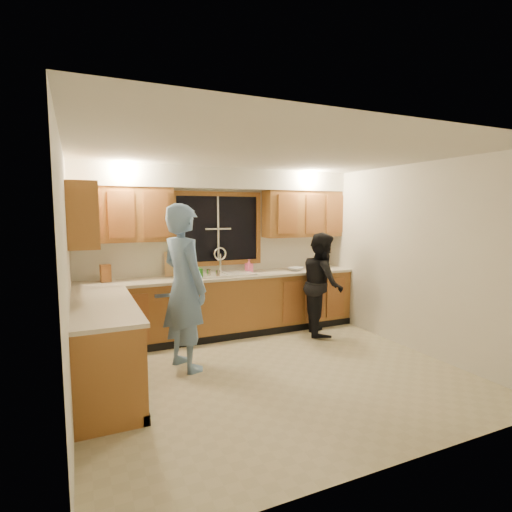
{
  "coord_description": "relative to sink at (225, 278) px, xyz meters",
  "views": [
    {
      "loc": [
        -2.01,
        -3.99,
        1.87
      ],
      "look_at": [
        0.09,
        0.65,
        1.3
      ],
      "focal_mm": 28.0,
      "sensor_mm": 36.0,
      "label": 1
    }
  ],
  "objects": [
    {
      "name": "soap_bottle",
      "position": [
        0.44,
        0.09,
        0.16
      ],
      "size": [
        0.11,
        0.12,
        0.21
      ],
      "primitive_type": "imported",
      "rotation": [
        0.0,
        0.0,
        0.25
      ],
      "color": "#FA5F97",
      "rests_on": "countertop_back"
    },
    {
      "name": "base_cabinets_back",
      "position": [
        0.0,
        -0.0,
        -0.42
      ],
      "size": [
        4.2,
        0.6,
        0.88
      ],
      "primitive_type": "cube",
      "color": "#A2672F",
      "rests_on": "ground"
    },
    {
      "name": "countertop_back",
      "position": [
        0.0,
        -0.02,
        0.04
      ],
      "size": [
        4.2,
        0.63,
        0.04
      ],
      "primitive_type": "cube",
      "color": "beige",
      "rests_on": "base_cabinets_back"
    },
    {
      "name": "wall_right",
      "position": [
        2.1,
        -1.6,
        0.39
      ],
      "size": [
        0.0,
        3.8,
        3.8
      ],
      "primitive_type": "plane",
      "rotation": [
        1.57,
        0.0,
        -1.57
      ],
      "color": "silver",
      "rests_on": "ground"
    },
    {
      "name": "wall_left",
      "position": [
        -2.1,
        -1.6,
        0.39
      ],
      "size": [
        0.0,
        3.8,
        3.8
      ],
      "primitive_type": "plane",
      "rotation": [
        1.57,
        0.0,
        1.57
      ],
      "color": "silver",
      "rests_on": "ground"
    },
    {
      "name": "floor",
      "position": [
        0.0,
        -1.6,
        -0.86
      ],
      "size": [
        4.2,
        4.2,
        0.0
      ],
      "primitive_type": "plane",
      "color": "#C0B693",
      "rests_on": "ground"
    },
    {
      "name": "dishwasher",
      "position": [
        -0.85,
        -0.01,
        -0.45
      ],
      "size": [
        0.6,
        0.56,
        0.82
      ],
      "primitive_type": "cube",
      "color": "white",
      "rests_on": "floor"
    },
    {
      "name": "wall_back",
      "position": [
        0.0,
        0.3,
        0.39
      ],
      "size": [
        4.2,
        0.0,
        4.2
      ],
      "primitive_type": "plane",
      "rotation": [
        1.57,
        0.0,
        0.0
      ],
      "color": "silver",
      "rests_on": "ground"
    },
    {
      "name": "soffit",
      "position": [
        0.0,
        0.12,
        1.49
      ],
      "size": [
        4.2,
        0.35,
        0.3
      ],
      "primitive_type": "cube",
      "color": "white",
      "rests_on": "wall_back"
    },
    {
      "name": "can_right",
      "position": [
        -0.18,
        -0.23,
        0.11
      ],
      "size": [
        0.08,
        0.08,
        0.11
      ],
      "primitive_type": "cylinder",
      "rotation": [
        0.0,
        0.0,
        -0.36
      ],
      "color": "#B7A68C",
      "rests_on": "countertop_back"
    },
    {
      "name": "cutting_board",
      "position": [
        -0.71,
        0.22,
        0.23
      ],
      "size": [
        0.28,
        0.13,
        0.35
      ],
      "primitive_type": "cube",
      "rotation": [
        -0.21,
        0.0,
        -0.13
      ],
      "color": "tan",
      "rests_on": "countertop_back"
    },
    {
      "name": "window_frame",
      "position": [
        0.0,
        0.29,
        0.74
      ],
      "size": [
        1.44,
        0.03,
        1.14
      ],
      "color": "black",
      "rests_on": "wall_back"
    },
    {
      "name": "can_left",
      "position": [
        -0.28,
        -0.1,
        0.11
      ],
      "size": [
        0.07,
        0.07,
        0.11
      ],
      "primitive_type": "cylinder",
      "rotation": [
        0.0,
        0.0,
        -0.21
      ],
      "color": "#B7A68C",
      "rests_on": "countertop_back"
    },
    {
      "name": "base_cabinets_left",
      "position": [
        -1.8,
        -1.25,
        -0.42
      ],
      "size": [
        0.6,
        1.9,
        0.88
      ],
      "primitive_type": "cube",
      "color": "#A2672F",
      "rests_on": "ground"
    },
    {
      "name": "stove",
      "position": [
        -1.8,
        -1.82,
        -0.41
      ],
      "size": [
        0.58,
        0.75,
        0.9
      ],
      "primitive_type": "cube",
      "color": "white",
      "rests_on": "floor"
    },
    {
      "name": "ceiling",
      "position": [
        0.0,
        -1.6,
        1.64
      ],
      "size": [
        4.2,
        4.2,
        0.0
      ],
      "primitive_type": "plane",
      "rotation": [
        3.14,
        0.0,
        0.0
      ],
      "color": "silver"
    },
    {
      "name": "countertop_left",
      "position": [
        -1.79,
        -1.25,
        0.04
      ],
      "size": [
        0.63,
        1.9,
        0.04
      ],
      "primitive_type": "cube",
      "color": "beige",
      "rests_on": "base_cabinets_left"
    },
    {
      "name": "sink",
      "position": [
        0.0,
        0.0,
        0.0
      ],
      "size": [
        0.86,
        0.52,
        0.57
      ],
      "color": "silver",
      "rests_on": "countertop_back"
    },
    {
      "name": "knife_block",
      "position": [
        -1.67,
        0.09,
        0.17
      ],
      "size": [
        0.14,
        0.13,
        0.24
      ],
      "primitive_type": "cube",
      "rotation": [
        0.0,
        0.0,
        0.15
      ],
      "color": "#A15F2C",
      "rests_on": "countertop_back"
    },
    {
      "name": "upper_cabinets_right",
      "position": [
        1.43,
        0.13,
        0.96
      ],
      "size": [
        1.35,
        0.33,
        0.75
      ],
      "primitive_type": "cube",
      "color": "#A2672F",
      "rests_on": "wall_back"
    },
    {
      "name": "upper_cabinets_return",
      "position": [
        -1.94,
        -0.48,
        0.96
      ],
      "size": [
        0.33,
        0.9,
        0.75
      ],
      "primitive_type": "cube",
      "color": "#A2672F",
      "rests_on": "wall_left"
    },
    {
      "name": "woman",
      "position": [
        1.37,
        -0.56,
        -0.09
      ],
      "size": [
        0.84,
        0.93,
        1.55
      ],
      "primitive_type": "imported",
      "rotation": [
        0.0,
        0.0,
        1.17
      ],
      "color": "black",
      "rests_on": "floor"
    },
    {
      "name": "upper_cabinets_left",
      "position": [
        -1.43,
        0.13,
        0.96
      ],
      "size": [
        1.35,
        0.33,
        0.75
      ],
      "primitive_type": "cube",
      "color": "#A2672F",
      "rests_on": "wall_back"
    },
    {
      "name": "bowl",
      "position": [
        1.18,
        -0.08,
        0.08
      ],
      "size": [
        0.3,
        0.3,
        0.06
      ],
      "primitive_type": "imported",
      "rotation": [
        0.0,
        0.0,
        0.37
      ],
      "color": "silver",
      "rests_on": "countertop_back"
    },
    {
      "name": "man",
      "position": [
        -0.88,
        -1.03,
        0.11
      ],
      "size": [
        0.67,
        0.83,
        1.96
      ],
      "primitive_type": "imported",
      "rotation": [
        0.0,
        0.0,
        1.89
      ],
      "color": "#6A94CA",
      "rests_on": "floor"
    },
    {
      "name": "dish_crate",
      "position": [
        -0.58,
        -0.11,
        0.13
      ],
      "size": [
        0.34,
        0.32,
        0.15
      ],
      "primitive_type": "cube",
      "rotation": [
        0.0,
        0.0,
        0.07
      ],
      "color": "#2D9125",
      "rests_on": "countertop_back"
    }
  ]
}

